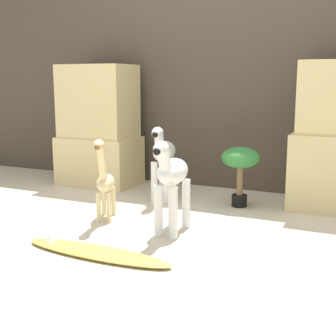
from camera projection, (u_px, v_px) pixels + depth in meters
ground_plane at (134, 241)px, 2.87m from camera, size 14.00×14.00×0.00m
wall_back at (222, 65)px, 4.14m from camera, size 6.40×0.08×2.20m
rock_pillar_left at (99, 128)px, 4.35m from camera, size 0.71×0.48×1.11m
zebra_right at (171, 179)px, 2.96m from camera, size 0.18×0.45×0.62m
zebra_left at (164, 157)px, 3.80m from camera, size 0.22×0.45×0.62m
giraffe_figurine at (105, 179)px, 3.25m from camera, size 0.23×0.41×0.59m
potted_palm_front at (240, 162)px, 3.60m from camera, size 0.29×0.29×0.47m
surfboard at (95, 252)px, 2.64m from camera, size 0.95×0.23×0.08m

